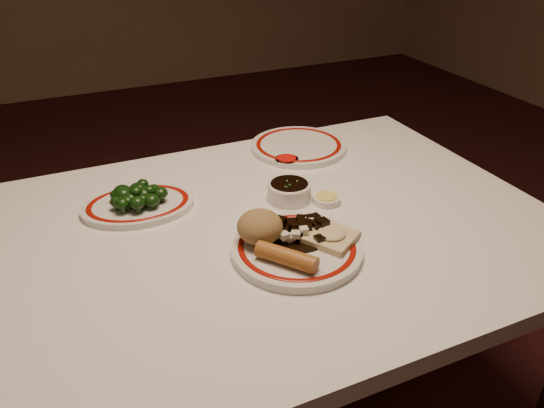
{
  "coord_description": "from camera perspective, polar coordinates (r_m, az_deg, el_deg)",
  "views": [
    {
      "loc": [
        -0.41,
        -0.89,
        1.36
      ],
      "look_at": [
        -0.01,
        -0.0,
        0.8
      ],
      "focal_mm": 35.0,
      "sensor_mm": 36.0,
      "label": 1
    }
  ],
  "objects": [
    {
      "name": "mustard_dish",
      "position": [
        1.24,
        5.88,
        0.51
      ],
      "size": [
        0.06,
        0.06,
        0.02
      ],
      "color": "silver",
      "rests_on": "dining_table"
    },
    {
      "name": "sweet_sour_dish",
      "position": [
        1.41,
        1.58,
        4.63
      ],
      "size": [
        0.06,
        0.06,
        0.02
      ],
      "color": "silver",
      "rests_on": "dining_table"
    },
    {
      "name": "dining_table",
      "position": [
        1.21,
        0.59,
        -5.67
      ],
      "size": [
        1.2,
        0.9,
        0.75
      ],
      "color": "white",
      "rests_on": "ground"
    },
    {
      "name": "fried_wonton",
      "position": [
        1.07,
        6.41,
        -3.47
      ],
      "size": [
        0.12,
        0.12,
        0.03
      ],
      "color": "beige",
      "rests_on": "main_plate"
    },
    {
      "name": "stirfry_heap",
      "position": [
        1.08,
        3.29,
        -2.76
      ],
      "size": [
        0.13,
        0.13,
        0.03
      ],
      "color": "black",
      "rests_on": "main_plate"
    },
    {
      "name": "far_plate",
      "position": [
        1.5,
        2.87,
        6.23
      ],
      "size": [
        0.32,
        0.32,
        0.02
      ],
      "color": "silver",
      "rests_on": "dining_table"
    },
    {
      "name": "rice_mound",
      "position": [
        1.05,
        -1.31,
        -2.46
      ],
      "size": [
        0.09,
        0.09,
        0.07
      ],
      "primitive_type": "ellipsoid",
      "color": "#997648",
      "rests_on": "main_plate"
    },
    {
      "name": "main_plate",
      "position": [
        1.06,
        2.67,
        -4.83
      ],
      "size": [
        0.32,
        0.32,
        0.02
      ],
      "color": "silver",
      "rests_on": "dining_table"
    },
    {
      "name": "spring_roll",
      "position": [
        0.99,
        1.58,
        -5.71
      ],
      "size": [
        0.1,
        0.12,
        0.03
      ],
      "primitive_type": "cylinder",
      "rotation": [
        1.57,
        0.0,
        0.66
      ],
      "color": "#AB6A2A",
      "rests_on": "main_plate"
    },
    {
      "name": "broccoli_pile",
      "position": [
        1.23,
        -14.41,
        0.93
      ],
      "size": [
        0.13,
        0.1,
        0.05
      ],
      "color": "#23471C",
      "rests_on": "broccoli_plate"
    },
    {
      "name": "soy_bowl",
      "position": [
        1.24,
        1.86,
        1.37
      ],
      "size": [
        0.1,
        0.1,
        0.04
      ],
      "color": "silver",
      "rests_on": "dining_table"
    },
    {
      "name": "broccoli_plate",
      "position": [
        1.24,
        -14.18,
        -0.11
      ],
      "size": [
        0.27,
        0.25,
        0.02
      ],
      "color": "silver",
      "rests_on": "dining_table"
    }
  ]
}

